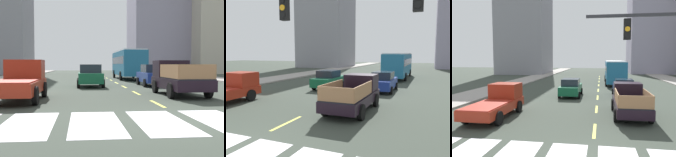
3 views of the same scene
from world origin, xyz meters
TOP-DOWN VIEW (x-y plane):
  - sidewalk_left at (-12.13, 18.00)m, footprint 3.91×110.00m
  - lane_dash_0 at (0.00, 4.00)m, footprint 0.16×2.40m
  - lane_dash_1 at (0.00, 9.00)m, footprint 0.16×2.40m
  - lane_dash_2 at (0.00, 14.00)m, footprint 0.16×2.40m
  - lane_dash_3 at (0.00, 19.00)m, footprint 0.16×2.40m
  - lane_dash_4 at (0.00, 24.00)m, footprint 0.16×2.40m
  - lane_dash_5 at (0.00, 29.00)m, footprint 0.16×2.40m
  - lane_dash_6 at (0.00, 34.00)m, footprint 0.16×2.40m
  - lane_dash_7 at (0.00, 39.00)m, footprint 0.16×2.40m
  - pickup_stakebed at (2.14, 7.79)m, footprint 2.18×5.20m
  - pickup_dark at (-6.20, 6.12)m, footprint 2.18×5.20m
  - city_bus at (2.21, 25.99)m, footprint 2.72×10.80m
  - sedan_far at (2.43, 14.76)m, footprint 2.02×4.40m
  - sedan_near_right at (-2.58, 14.37)m, footprint 2.02×4.40m
  - block_mid_left at (-18.04, 46.49)m, footprint 11.10×11.92m

SIDE VIEW (x-z plane):
  - lane_dash_0 at x=0.00m, z-range 0.00..0.01m
  - lane_dash_1 at x=0.00m, z-range 0.00..0.01m
  - lane_dash_2 at x=0.00m, z-range 0.00..0.01m
  - lane_dash_3 at x=0.00m, z-range 0.00..0.01m
  - lane_dash_4 at x=0.00m, z-range 0.00..0.01m
  - lane_dash_5 at x=0.00m, z-range 0.00..0.01m
  - lane_dash_6 at x=0.00m, z-range 0.00..0.01m
  - lane_dash_7 at x=0.00m, z-range 0.00..0.01m
  - sidewalk_left at x=-12.13m, z-range 0.00..0.15m
  - sedan_far at x=2.43m, z-range 0.00..1.72m
  - sedan_near_right at x=-2.58m, z-range 0.00..1.72m
  - pickup_dark at x=-6.20m, z-range -0.06..1.90m
  - pickup_stakebed at x=2.14m, z-range -0.04..1.92m
  - city_bus at x=2.21m, z-range 0.29..3.61m
  - block_mid_left at x=-18.04m, z-range 0.00..28.88m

